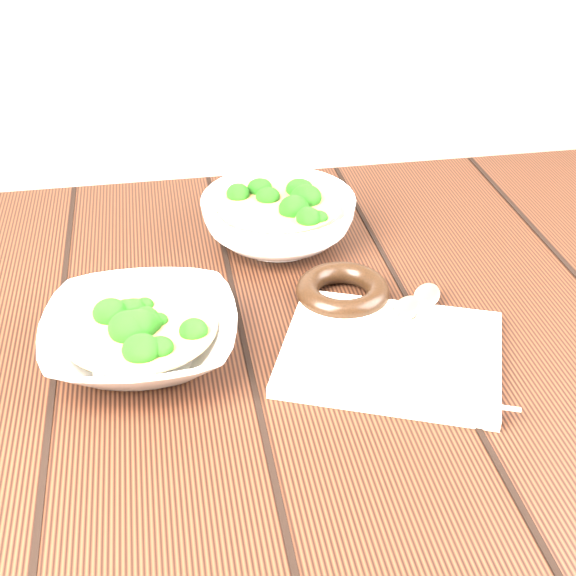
{
  "coord_description": "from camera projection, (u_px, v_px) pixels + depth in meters",
  "views": [
    {
      "loc": [
        -0.1,
        -0.73,
        1.27
      ],
      "look_at": [
        0.03,
        -0.01,
        0.8
      ],
      "focal_mm": 50.0,
      "sensor_mm": 36.0,
      "label": 1
    }
  ],
  "objects": [
    {
      "name": "spoon_right",
      "position": [
        421.0,
        312.0,
        0.89
      ],
      "size": [
        0.11,
        0.17,
        0.01
      ],
      "color": "#AFA89A",
      "rests_on": "napkin"
    },
    {
      "name": "soup_bowl_back",
      "position": [
        278.0,
        218.0,
        1.04
      ],
      "size": [
        0.23,
        0.23,
        0.07
      ],
      "color": "silver",
      "rests_on": "table"
    },
    {
      "name": "soup_bowl_front",
      "position": [
        141.0,
        335.0,
        0.84
      ],
      "size": [
        0.22,
        0.22,
        0.06
      ],
      "color": "silver",
      "rests_on": "table"
    },
    {
      "name": "trivet",
      "position": [
        343.0,
        291.0,
        0.93
      ],
      "size": [
        0.11,
        0.11,
        0.03
      ],
      "primitive_type": "torus",
      "rotation": [
        0.0,
        0.0,
        -0.04
      ],
      "color": "black",
      "rests_on": "table"
    },
    {
      "name": "spoon_left",
      "position": [
        396.0,
        325.0,
        0.87
      ],
      "size": [
        0.13,
        0.16,
        0.01
      ],
      "color": "#AFA89A",
      "rests_on": "napkin"
    },
    {
      "name": "napkin",
      "position": [
        391.0,
        353.0,
        0.84
      ],
      "size": [
        0.28,
        0.26,
        0.01
      ],
      "primitive_type": "cube",
      "rotation": [
        0.0,
        0.0,
        -0.39
      ],
      "color": "beige",
      "rests_on": "table"
    },
    {
      "name": "table",
      "position": [
        261.0,
        406.0,
        0.96
      ],
      "size": [
        1.2,
        0.8,
        0.75
      ],
      "color": "#32190E",
      "rests_on": "ground"
    }
  ]
}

